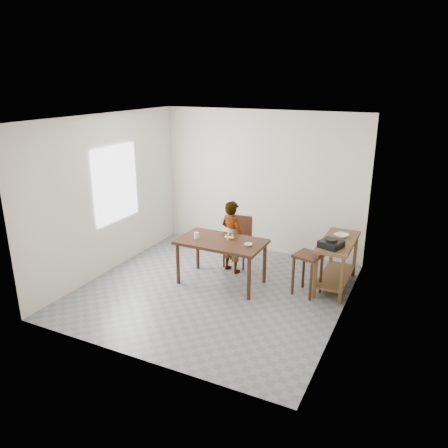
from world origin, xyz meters
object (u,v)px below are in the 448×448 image
at_px(child, 232,237).
at_px(stool, 307,274).
at_px(prep_counter, 336,264).
at_px(dining_chair, 237,242).
at_px(dining_table, 221,262).

bearing_deg(child, stool, -172.52).
distance_m(prep_counter, dining_chair, 1.80).
bearing_deg(dining_chair, child, -90.03).
xyz_separation_m(child, stool, (1.42, -0.27, -0.30)).
height_order(prep_counter, dining_chair, dining_chair).
bearing_deg(dining_table, prep_counter, 22.15).
distance_m(dining_table, stool, 1.39).
bearing_deg(stool, dining_chair, 159.37).
xyz_separation_m(dining_table, prep_counter, (1.72, 0.70, 0.03)).
distance_m(prep_counter, stool, 0.58).
xyz_separation_m(dining_table, child, (-0.05, 0.51, 0.26)).
height_order(prep_counter, stool, prep_counter).
bearing_deg(prep_counter, dining_chair, 177.28).
relative_size(prep_counter, stool, 1.79).
xyz_separation_m(dining_table, stool, (1.37, 0.24, -0.04)).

